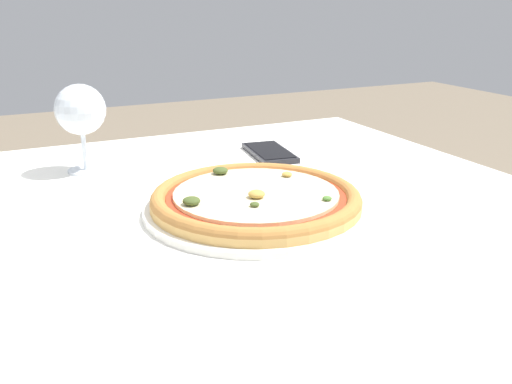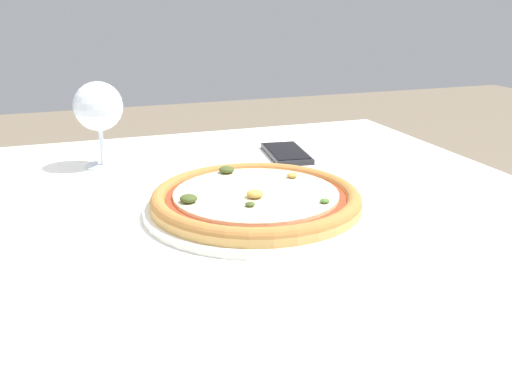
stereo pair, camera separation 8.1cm
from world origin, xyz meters
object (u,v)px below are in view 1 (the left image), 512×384
at_px(wine_glass_far_right, 80,111).
at_px(cell_phone, 269,153).
at_px(dining_table, 171,292).
at_px(pizza_plate, 256,200).

relative_size(wine_glass_far_right, cell_phone, 1.01).
height_order(dining_table, wine_glass_far_right, wine_glass_far_right).
height_order(pizza_plate, wine_glass_far_right, wine_glass_far_right).
bearing_deg(pizza_plate, dining_table, -173.26).
bearing_deg(wine_glass_far_right, pizza_plate, -58.84).
bearing_deg(wine_glass_far_right, cell_phone, -7.13).
distance_m(wine_glass_far_right, cell_phone, 0.36).
height_order(dining_table, pizza_plate, pizza_plate).
distance_m(pizza_plate, wine_glass_far_right, 0.37).
bearing_deg(dining_table, pizza_plate, 6.74).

